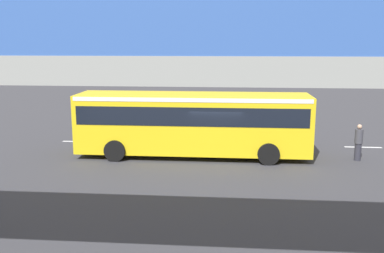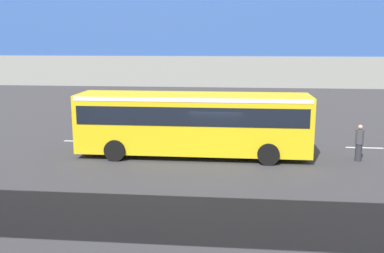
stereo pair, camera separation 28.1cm
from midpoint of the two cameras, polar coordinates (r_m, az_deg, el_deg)
The scene contains 10 objects.
ground at distance 21.57m, azimuth 2.80°, elevation -4.19°, with size 80.00×80.00×0.00m, color #38383D.
city_bus at distance 21.54m, azimuth -0.29°, elevation 0.94°, with size 11.54×2.85×3.15m.
pedestrian at distance 22.41m, azimuth 20.79°, elevation -2.00°, with size 0.38×0.38×1.79m.
traffic_sign at distance 25.37m, azimuth -0.28°, elevation 2.52°, with size 0.08×0.60×2.80m.
lane_dash_leftmost at distance 25.46m, azimuth 21.38°, elevation -2.56°, with size 2.00×0.20×0.01m, color silver.
lane_dash_left at distance 24.62m, azimuth 12.41°, elevation -2.49°, with size 2.00×0.20×0.01m, color silver.
lane_dash_centre at distance 24.41m, azimuth 3.06°, elevation -2.36°, with size 2.00×0.20×0.01m, color silver.
lane_dash_right at distance 24.85m, azimuth -6.21°, elevation -2.16°, with size 2.00×0.20×0.01m, color silver.
lane_dash_rightmost at distance 25.91m, azimuth -14.93°, elevation -1.93°, with size 2.00×0.20×0.01m, color silver.
pedestrian_overpass at distance 8.40m, azimuth -0.06°, elevation 5.06°, with size 25.16×2.60×6.59m.
Camera 1 is at (-0.58, 20.80, 5.74)m, focal length 40.38 mm.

